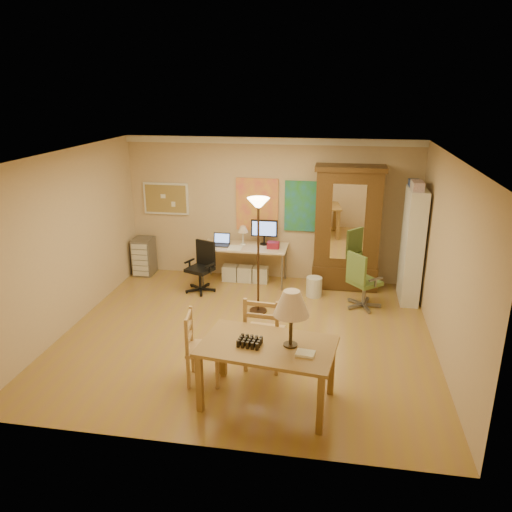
% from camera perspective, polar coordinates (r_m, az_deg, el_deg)
% --- Properties ---
extents(floor, '(5.50, 5.50, 0.00)m').
position_cam_1_polar(floor, '(7.65, -1.08, -9.01)').
color(floor, '#A6813A').
rests_on(floor, ground).
extents(crown_molding, '(5.50, 0.08, 0.12)m').
position_cam_1_polar(crown_molding, '(9.24, 1.70, 13.03)').
color(crown_molding, white).
rests_on(crown_molding, floor).
extents(corkboard, '(0.90, 0.04, 0.62)m').
position_cam_1_polar(corkboard, '(9.92, -10.25, 6.47)').
color(corkboard, '#998148').
rests_on(corkboard, floor).
extents(art_panel_left, '(0.80, 0.04, 1.00)m').
position_cam_1_polar(art_panel_left, '(9.48, 0.13, 5.90)').
color(art_panel_left, yellow).
rests_on(art_panel_left, floor).
extents(art_panel_right, '(0.75, 0.04, 0.95)m').
position_cam_1_polar(art_panel_right, '(9.38, 5.59, 5.66)').
color(art_panel_right, teal).
rests_on(art_panel_right, floor).
extents(dining_table, '(1.64, 1.11, 1.44)m').
position_cam_1_polar(dining_table, '(5.73, 2.31, -8.85)').
color(dining_table, brown).
rests_on(dining_table, floor).
extents(ladder_chair_back, '(0.52, 0.50, 1.04)m').
position_cam_1_polar(ladder_chair_back, '(6.63, 0.91, -8.91)').
color(ladder_chair_back, tan).
rests_on(ladder_chair_back, floor).
extents(ladder_chair_left, '(0.47, 0.49, 0.94)m').
position_cam_1_polar(ladder_chair_left, '(6.41, -6.25, -10.55)').
color(ladder_chair_left, tan).
rests_on(ladder_chair_left, floor).
extents(torchiere_lamp, '(0.35, 0.35, 1.93)m').
position_cam_1_polar(torchiere_lamp, '(7.86, 0.27, 3.91)').
color(torchiere_lamp, '#3B2617').
rests_on(torchiere_lamp, floor).
extents(computer_desk, '(1.60, 0.70, 1.21)m').
position_cam_1_polar(computer_desk, '(9.49, -1.08, -0.43)').
color(computer_desk, beige).
rests_on(computer_desk, floor).
extents(office_chair_black, '(0.57, 0.57, 0.92)m').
position_cam_1_polar(office_chair_black, '(9.19, -6.28, -2.52)').
color(office_chair_black, black).
rests_on(office_chair_black, floor).
extents(office_chair_green, '(0.63, 0.63, 0.99)m').
position_cam_1_polar(office_chair_green, '(8.63, 12.05, -4.15)').
color(office_chair_green, slate).
rests_on(office_chair_green, floor).
extents(drawer_cart, '(0.37, 0.44, 0.74)m').
position_cam_1_polar(drawer_cart, '(10.15, -12.69, -0.04)').
color(drawer_cart, slate).
rests_on(drawer_cart, floor).
extents(armoire, '(1.23, 0.58, 2.26)m').
position_cam_1_polar(armoire, '(9.26, 10.34, 2.29)').
color(armoire, '#3E2911').
rests_on(armoire, floor).
extents(bookshelf, '(0.30, 0.79, 1.98)m').
position_cam_1_polar(bookshelf, '(8.93, 17.40, 1.08)').
color(bookshelf, white).
rests_on(bookshelf, floor).
extents(wastebin, '(0.28, 0.28, 0.35)m').
position_cam_1_polar(wastebin, '(8.98, 6.65, -3.51)').
color(wastebin, silver).
rests_on(wastebin, floor).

